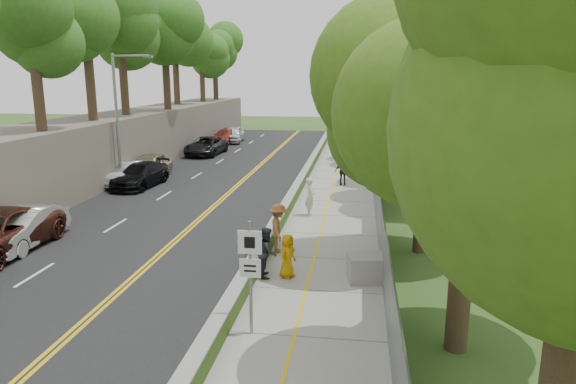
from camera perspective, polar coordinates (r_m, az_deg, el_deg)
ground at (r=17.07m, az=-5.47°, el=-10.52°), size 140.00×140.00×0.00m
road at (r=32.28m, az=-8.69°, el=0.68°), size 11.20×66.00×0.04m
sidewalk at (r=30.98m, az=5.55°, el=0.26°), size 4.20×66.00×0.05m
jersey_barrier at (r=31.10m, az=1.32°, el=0.89°), size 0.42×66.00×0.60m
rock_embankment at (r=35.11m, az=-21.62°, el=4.18°), size 5.00×66.00×4.00m
chainlink_fence at (r=30.78m, az=9.50°, el=1.91°), size 0.04×66.00×2.00m
trees_embankment at (r=34.74m, az=-22.07°, el=18.17°), size 6.40×66.00×13.00m
trees_fenceside at (r=30.40m, az=14.47°, el=12.94°), size 7.00×66.00×14.00m
streetlight at (r=32.55m, az=-18.15°, el=8.52°), size 2.52×0.22×8.00m
signpost at (r=13.38m, az=-4.22°, el=-8.17°), size 0.62×0.09×3.10m
construction_barrel at (r=35.35m, az=8.73°, el=2.57°), size 0.57×0.57×0.94m
concrete_block at (r=17.47m, az=8.88°, el=-8.33°), size 1.47×1.20×0.88m
car_1 at (r=23.07m, az=-27.36°, el=-3.58°), size 1.83×4.68×1.52m
car_3 at (r=32.79m, az=-16.08°, el=1.84°), size 2.37×5.12×1.45m
car_4 at (r=35.23m, az=-15.21°, el=2.81°), size 2.11×4.95×1.67m
car_5 at (r=33.55m, az=-17.28°, el=2.00°), size 1.55×4.39×1.44m
car_6 at (r=44.77m, az=-9.09°, el=5.08°), size 2.75×5.60×1.53m
car_7 at (r=52.02m, az=-7.02°, el=6.14°), size 2.26×4.91×1.39m
car_8 at (r=52.85m, az=-6.10°, el=6.39°), size 2.32×4.92×1.63m
painter_0 at (r=17.43m, az=-0.08°, el=-7.09°), size 0.74×0.87×1.52m
painter_1 at (r=24.94m, az=2.46°, el=-0.51°), size 0.64×0.79×1.88m
painter_2 at (r=17.50m, az=-2.37°, el=-6.67°), size 0.79×0.94×1.72m
painter_3 at (r=19.78m, az=-1.09°, el=-4.03°), size 0.94×1.35×1.91m
person_far at (r=32.01m, az=6.15°, el=2.28°), size 1.04×0.50×1.73m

